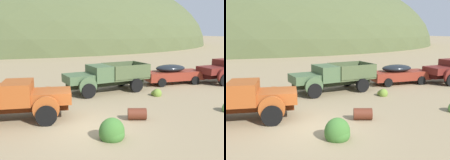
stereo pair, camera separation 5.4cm
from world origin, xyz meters
The scene contains 8 objects.
ground_plane centered at (0.00, 0.00, 0.00)m, with size 300.00×300.00×0.00m, color #998460.
hill_center centered at (13.88, 65.10, 0.00)m, with size 98.38×71.80×41.45m, color #4C5633.
truck_oxide_orange centered at (-2.75, 2.56, 1.00)m, with size 6.41×3.68×2.16m.
truck_weathered_green centered at (3.35, 5.83, 1.03)m, with size 5.94×2.57×1.91m.
car_rust_red centered at (9.85, 5.80, 0.82)m, with size 5.23×2.55×1.57m.
oil_drum_foreground centered at (2.45, -0.07, 0.28)m, with size 1.05×0.91×0.57m.
bush_front_left centered at (0.34, -1.51, 0.25)m, with size 1.05×1.03×1.13m.
bush_front_right centered at (6.14, 3.25, 0.16)m, with size 0.68×0.79×0.64m.
Camera 2 is at (-4.02, -10.09, 4.28)m, focal length 41.09 mm.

